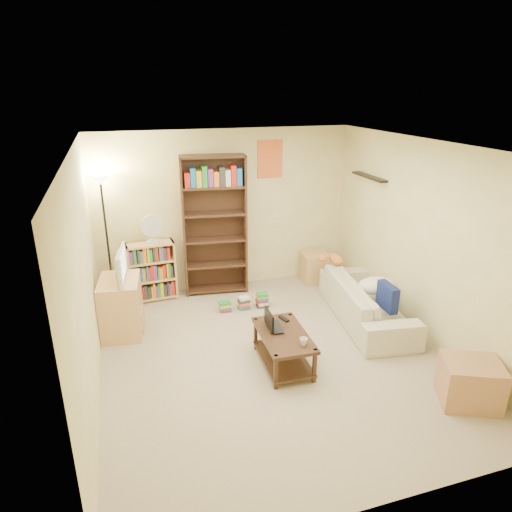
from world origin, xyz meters
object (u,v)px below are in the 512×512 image
at_px(tabby_cat, 333,259).
at_px(coffee_table, 283,345).
at_px(tv_stand, 121,306).
at_px(mug, 304,342).
at_px(short_bookshelf, 152,271).
at_px(floor_lamp, 103,203).
at_px(sofa, 366,301).
at_px(desk_fan, 152,229).
at_px(tall_bookshelf, 215,223).
at_px(side_table, 315,268).
at_px(end_cabinet, 470,383).
at_px(laptop, 280,327).
at_px(television, 117,265).

bearing_deg(tabby_cat, coffee_table, -132.42).
height_order(coffee_table, tv_stand, tv_stand).
relative_size(mug, short_bookshelf, 0.10).
height_order(tabby_cat, floor_lamp, floor_lamp).
distance_m(sofa, desk_fan, 3.23).
relative_size(tv_stand, desk_fan, 1.71).
bearing_deg(tall_bookshelf, coffee_table, -75.66).
xyz_separation_m(sofa, side_table, (-0.12, 1.45, -0.04)).
xyz_separation_m(sofa, floor_lamp, (-3.35, 1.57, 1.28)).
bearing_deg(side_table, mug, -117.03).
distance_m(mug, tall_bookshelf, 2.68).
relative_size(mug, end_cabinet, 0.17).
bearing_deg(short_bookshelf, floor_lamp, 175.77).
bearing_deg(tall_bookshelf, side_table, 2.95).
distance_m(laptop, floor_lamp, 3.05).
relative_size(sofa, television, 2.90).
bearing_deg(end_cabinet, sofa, 93.01).
bearing_deg(desk_fan, mug, -61.81).
height_order(sofa, mug, sofa).
height_order(mug, end_cabinet, mug).
relative_size(mug, side_table, 0.19).
distance_m(tabby_cat, short_bookshelf, 2.75).
xyz_separation_m(tv_stand, television, (0.00, 0.00, 0.58)).
bearing_deg(floor_lamp, sofa, -25.05).
height_order(coffee_table, desk_fan, desk_fan).
relative_size(sofa, mug, 21.65).
relative_size(tabby_cat, mug, 4.80).
distance_m(coffee_table, mug, 0.38).
bearing_deg(laptop, side_table, -29.64).
xyz_separation_m(tv_stand, tall_bookshelf, (1.47, 0.91, 0.76)).
relative_size(tabby_cat, end_cabinet, 0.80).
height_order(television, side_table, television).
height_order(tabby_cat, laptop, tabby_cat).
bearing_deg(end_cabinet, side_table, 93.81).
relative_size(sofa, tv_stand, 2.72).
distance_m(short_bookshelf, end_cabinet, 4.51).
bearing_deg(end_cabinet, desk_fan, 129.44).
bearing_deg(floor_lamp, tall_bookshelf, 0.00).
relative_size(short_bookshelf, end_cabinet, 1.60).
bearing_deg(television, side_table, -68.69).
distance_m(tv_stand, floor_lamp, 1.50).
relative_size(coffee_table, television, 1.36).
bearing_deg(television, end_cabinet, -120.25).
relative_size(desk_fan, side_table, 0.91).
distance_m(tall_bookshelf, end_cabinet, 4.05).
distance_m(desk_fan, floor_lamp, 0.76).
height_order(tall_bookshelf, end_cabinet, tall_bookshelf).
distance_m(laptop, tall_bookshelf, 2.26).
xyz_separation_m(television, short_bookshelf, (0.48, 0.91, -0.50)).
bearing_deg(tv_stand, television, 0.00).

